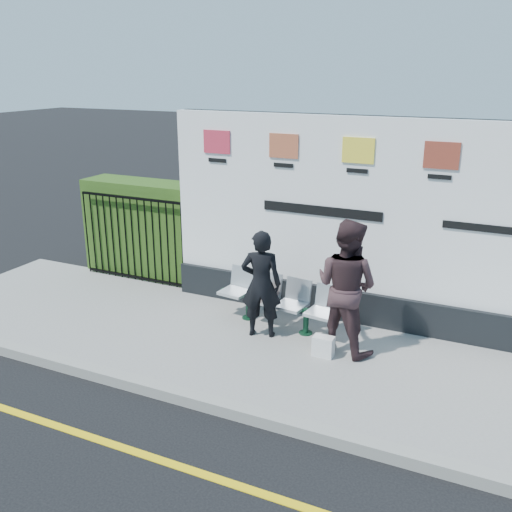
{
  "coord_description": "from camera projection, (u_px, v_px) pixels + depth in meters",
  "views": [
    {
      "loc": [
        1.45,
        -3.92,
        3.75
      ],
      "look_at": [
        -1.74,
        2.9,
        1.25
      ],
      "focal_mm": 40.0,
      "sensor_mm": 36.0,
      "label": 1
    }
  ],
  "objects": [
    {
      "name": "ground",
      "position": [
        295.0,
        505.0,
        5.14
      ],
      "size": [
        80.0,
        80.0,
        0.0
      ],
      "primitive_type": "plane",
      "color": "black"
    },
    {
      "name": "pavement",
      "position": [
        366.0,
        371.0,
        7.27
      ],
      "size": [
        14.0,
        3.0,
        0.12
      ],
      "primitive_type": "cube",
      "color": "gray",
      "rests_on": "ground"
    },
    {
      "name": "kerb",
      "position": [
        329.0,
        436.0,
        5.98
      ],
      "size": [
        14.0,
        0.18,
        0.14
      ],
      "primitive_type": "cube",
      "color": "gray",
      "rests_on": "ground"
    },
    {
      "name": "yellow_line",
      "position": [
        295.0,
        504.0,
        5.14
      ],
      "size": [
        14.0,
        0.1,
        0.01
      ],
      "primitive_type": "cube",
      "color": "yellow",
      "rests_on": "ground"
    },
    {
      "name": "billboard",
      "position": [
        433.0,
        246.0,
        7.8
      ],
      "size": [
        8.0,
        0.3,
        3.0
      ],
      "color": "black",
      "rests_on": "pavement"
    },
    {
      "name": "hedge",
      "position": [
        147.0,
        228.0,
        10.36
      ],
      "size": [
        2.35,
        0.7,
        1.7
      ],
      "primitive_type": "cube",
      "color": "#305319",
      "rests_on": "pavement"
    },
    {
      "name": "railing",
      "position": [
        133.0,
        238.0,
        10.0
      ],
      "size": [
        2.05,
        0.06,
        1.54
      ],
      "primitive_type": null,
      "color": "black",
      "rests_on": "pavement"
    },
    {
      "name": "bench",
      "position": [
        276.0,
        313.0,
        8.36
      ],
      "size": [
        1.92,
        0.73,
        0.4
      ],
      "primitive_type": null,
      "rotation": [
        0.0,
        0.0,
        -0.13
      ],
      "color": "silver",
      "rests_on": "pavement"
    },
    {
      "name": "woman_left",
      "position": [
        261.0,
        284.0,
        7.9
      ],
      "size": [
        0.65,
        0.52,
        1.54
      ],
      "primitive_type": "imported",
      "rotation": [
        0.0,
        0.0,
        3.45
      ],
      "color": "black",
      "rests_on": "pavement"
    },
    {
      "name": "woman_right",
      "position": [
        346.0,
        286.0,
        7.44
      ],
      "size": [
        1.04,
        0.9,
        1.81
      ],
      "primitive_type": "imported",
      "rotation": [
        0.0,
        0.0,
        2.87
      ],
      "color": "#382427",
      "rests_on": "pavement"
    },
    {
      "name": "handbag_brown",
      "position": [
        262.0,
        290.0,
        8.38
      ],
      "size": [
        0.29,
        0.15,
        0.22
      ],
      "primitive_type": "cube",
      "rotation": [
        0.0,
        0.0,
        0.12
      ],
      "color": "#32170E",
      "rests_on": "bench"
    },
    {
      "name": "carrier_bag_white",
      "position": [
        323.0,
        346.0,
        7.5
      ],
      "size": [
        0.27,
        0.16,
        0.27
      ],
      "primitive_type": "cube",
      "color": "silver",
      "rests_on": "pavement"
    }
  ]
}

